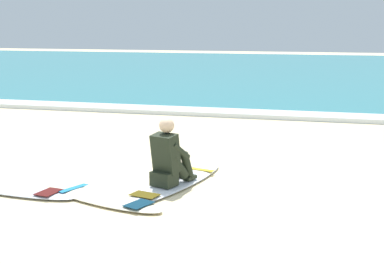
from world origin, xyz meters
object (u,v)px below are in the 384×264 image
Objects in this scene: surfboard_main at (176,183)px; surfboard_spare_far at (103,198)px; surfer_seated at (169,159)px; surfboard_spare_near at (6,188)px.

surfboard_spare_far is at bearing -127.91° from surfboard_main.
surfboard_main and surfboard_spare_far have the same top height.
surfboard_spare_far is (-0.69, -0.74, -0.40)m from surfer_seated.
surfer_seated reaches higher than surfboard_spare_far.
surfer_seated is 0.40× the size of surfboard_spare_near.
surfer_seated is (-0.04, -0.20, 0.40)m from surfboard_main.
surfboard_spare_far is (-0.73, -0.93, 0.00)m from surfboard_main.
surfboard_spare_near is at bearing -158.47° from surfboard_main.
surfboard_main is at bearing 52.09° from surfboard_spare_far.
surfer_seated is at bearing -101.49° from surfboard_main.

